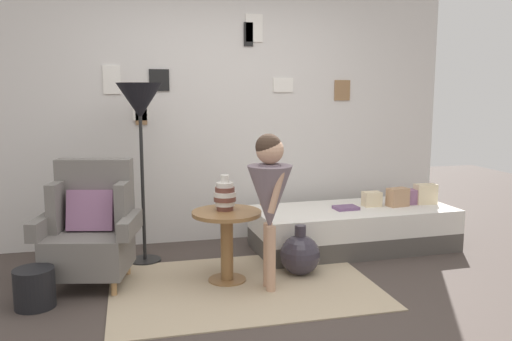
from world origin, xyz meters
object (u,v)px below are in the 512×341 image
at_px(side_table, 227,232).
at_px(book_on_daybed, 346,208).
at_px(armchair, 91,229).
at_px(daybed, 353,228).
at_px(demijohn_near, 300,254).
at_px(floor_lamp, 140,108).
at_px(magazine_basket, 34,288).
at_px(vase_striped, 225,196).
at_px(person_child, 270,190).

distance_m(side_table, book_on_daybed, 1.36).
xyz_separation_m(armchair, daybed, (2.39, 0.34, -0.24)).
height_order(side_table, demijohn_near, side_table).
bearing_deg(armchair, daybed, 8.12).
xyz_separation_m(armchair, side_table, (1.04, -0.24, -0.03)).
distance_m(floor_lamp, magazine_basket, 1.67).
xyz_separation_m(vase_striped, person_child, (0.29, -0.30, 0.08)).
xyz_separation_m(armchair, person_child, (1.32, -0.49, 0.34)).
relative_size(armchair, daybed, 0.50).
xyz_separation_m(floor_lamp, demijohn_near, (1.24, -0.64, -1.19)).
distance_m(person_child, magazine_basket, 1.80).
bearing_deg(floor_lamp, daybed, -2.19).
relative_size(vase_striped, person_child, 0.23).
height_order(daybed, vase_striped, vase_striped).
relative_size(armchair, demijohn_near, 2.32).
distance_m(daybed, magazine_basket, 2.86).
xyz_separation_m(side_table, magazine_basket, (-1.41, -0.17, -0.27)).
bearing_deg(demijohn_near, person_child, -142.01).
xyz_separation_m(daybed, demijohn_near, (-0.73, -0.57, -0.03)).
relative_size(daybed, book_on_daybed, 8.75).
bearing_deg(demijohn_near, vase_striped, 176.88).
relative_size(daybed, vase_striped, 6.82).
relative_size(vase_striped, book_on_daybed, 1.28).
height_order(vase_striped, demijohn_near, vase_striped).
bearing_deg(armchair, book_on_daybed, 7.45).
relative_size(floor_lamp, demijohn_near, 3.77).
distance_m(floor_lamp, demijohn_near, 1.84).
bearing_deg(person_child, vase_striped, 134.01).
xyz_separation_m(person_child, magazine_basket, (-1.69, 0.08, -0.63)).
bearing_deg(daybed, armchair, -171.88).
bearing_deg(demijohn_near, magazine_basket, -174.87).
bearing_deg(person_child, daybed, 37.88).
bearing_deg(daybed, vase_striped, -158.43).
height_order(side_table, book_on_daybed, side_table).
relative_size(armchair, magazine_basket, 3.46).
bearing_deg(side_table, armchair, 167.07).
height_order(side_table, magazine_basket, side_table).
xyz_separation_m(book_on_daybed, demijohn_near, (-0.63, -0.53, -0.24)).
bearing_deg(vase_striped, side_table, -84.60).
xyz_separation_m(vase_striped, demijohn_near, (0.62, -0.03, -0.52)).
height_order(vase_striped, magazine_basket, vase_striped).
distance_m(armchair, side_table, 1.07).
relative_size(vase_striped, magazine_basket, 1.01).
xyz_separation_m(armchair, demijohn_near, (1.66, -0.23, -0.27)).
bearing_deg(vase_striped, demijohn_near, -3.12).
xyz_separation_m(armchair, magazine_basket, (-0.37, -0.41, -0.30)).
height_order(floor_lamp, book_on_daybed, floor_lamp).
distance_m(side_table, person_child, 0.53).
bearing_deg(book_on_daybed, floor_lamp, 176.42).
relative_size(side_table, vase_striped, 2.03).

